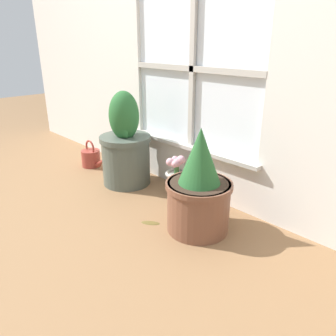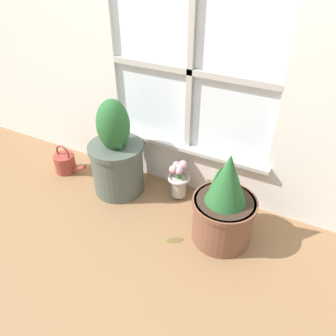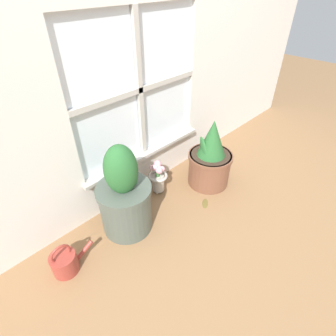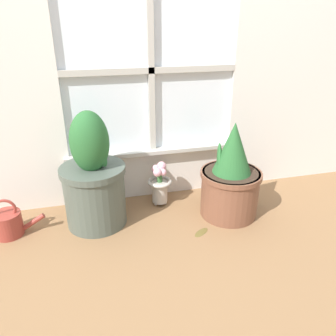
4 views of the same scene
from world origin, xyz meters
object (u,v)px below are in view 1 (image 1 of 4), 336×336
(potted_plant_right, at_px, (199,190))
(watering_can, at_px, (91,158))
(potted_plant_left, at_px, (126,148))
(flower_vase, at_px, (176,175))

(potted_plant_right, height_order, watering_can, potted_plant_right)
(potted_plant_left, xyz_separation_m, watering_can, (-0.48, -0.01, -0.20))
(potted_plant_left, relative_size, potted_plant_right, 1.15)
(potted_plant_right, height_order, flower_vase, potted_plant_right)
(flower_vase, bearing_deg, potted_plant_left, -164.47)
(potted_plant_left, height_order, watering_can, potted_plant_left)
(potted_plant_left, height_order, potted_plant_right, potted_plant_left)
(potted_plant_left, distance_m, watering_can, 0.52)
(potted_plant_right, bearing_deg, potted_plant_left, 172.53)
(flower_vase, bearing_deg, potted_plant_right, -29.36)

